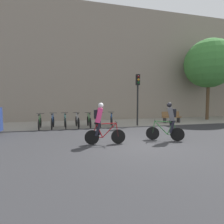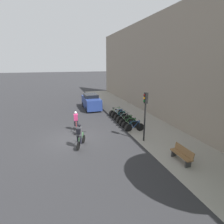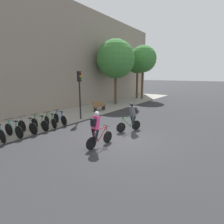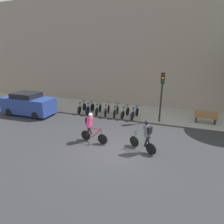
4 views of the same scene
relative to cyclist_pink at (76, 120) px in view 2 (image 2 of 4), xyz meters
The scene contains 15 objects.
ground 1.84m from the cyclist_pink, 15.75° to the right, with size 200.00×200.00×0.00m, color #2B2B2D.
kerb_strip 6.57m from the cyclist_pink, 76.51° to the left, with size 44.00×4.50×0.01m, color gray.
building_facade 9.94m from the cyclist_pink, 80.30° to the left, with size 44.00×0.60×10.33m, color gray.
cyclist_pink is the anchor object (origin of this frame).
cyclist_grey 3.15m from the cyclist_pink, ahead, with size 1.52×0.83×1.75m.
parked_bike_0 5.61m from the cyclist_pink, 123.70° to the left, with size 0.46×1.69×0.97m.
parked_bike_1 5.22m from the cyclist_pink, 116.52° to the left, with size 0.46×1.67×0.99m.
parked_bike_2 4.93m from the cyclist_pink, 108.31° to the left, with size 0.46×1.68×0.99m.
parked_bike_3 4.74m from the cyclist_pink, 99.25° to the left, with size 0.46×1.74×0.99m.
parked_bike_4 4.68m from the cyclist_pink, 89.71° to the left, with size 0.46×1.71×0.97m.
parked_bike_5 4.75m from the cyclist_pink, 80.20° to the left, with size 0.46×1.66×0.96m.
parked_bike_6 4.94m from the cyclist_pink, 71.18° to the left, with size 0.46×1.71×0.98m.
traffic_light_pole 5.94m from the cyclist_pink, 52.52° to the left, with size 0.26×0.30×3.64m.
bench 8.59m from the cyclist_pink, 38.43° to the left, with size 1.56×0.44×0.89m.
parked_car 7.49m from the cyclist_pink, 158.94° to the left, with size 4.30×1.84×1.85m.
Camera 2 is at (12.66, -0.95, 5.66)m, focal length 28.00 mm.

